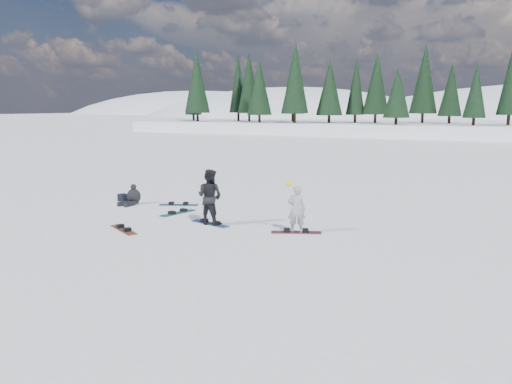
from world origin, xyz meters
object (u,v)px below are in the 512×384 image
seated_rider (133,196)px  snowboard_loose_c (179,205)px  snowboarder_man (210,197)px  snowboard_loose_a (178,213)px  gear_bag (124,198)px  snowboarder_woman (296,209)px  snowboard_loose_b (124,230)px

seated_rider → snowboard_loose_c: 1.85m
snowboarder_man → snowboard_loose_a: bearing=-23.2°
gear_bag → snowboard_loose_a: gear_bag is taller
gear_bag → snowboard_loose_c: bearing=7.9°
seated_rider → snowboard_loose_c: size_ratio=0.65×
snowboarder_woman → snowboard_loose_b: snowboarder_woman is taller
snowboard_loose_a → snowboarder_woman: bearing=-86.0°
snowboarder_man → seated_rider: (-4.46, 1.53, -0.60)m
snowboarder_woman → snowboarder_man: bearing=-19.3°
snowboarder_man → seated_rider: size_ratio=1.86×
snowboarder_woman → snowboard_loose_a: (-4.81, 0.69, -0.73)m
seated_rider → snowboard_loose_b: (2.49, -3.41, -0.29)m
snowboarder_man → gear_bag: bearing=-17.3°
snowboarder_woman → snowboarder_man: size_ratio=0.89×
seated_rider → snowboard_loose_a: 2.66m
gear_bag → snowboard_loose_a: bearing=-15.4°
snowboard_loose_c → snowboarder_woman: bearing=-42.3°
snowboarder_man → snowboard_loose_c: snowboarder_man is taller
snowboard_loose_a → snowboard_loose_b: size_ratio=1.00×
snowboarder_man → snowboard_loose_c: (-2.73, 2.12, -0.88)m
snowboarder_man → snowboard_loose_b: size_ratio=1.20×
seated_rider → snowboard_loose_a: (2.56, -0.65, -0.29)m
seated_rider → gear_bag: size_ratio=2.16×
gear_bag → snowboard_loose_c: gear_bag is taller
snowboard_loose_a → snowboard_loose_c: bearing=46.4°
snowboarder_woman → snowboard_loose_c: bearing=-41.8°
snowboarder_man → gear_bag: 5.50m
snowboard_loose_b → gear_bag: bearing=158.6°
snowboarder_woman → snowboard_loose_b: 5.35m
seated_rider → snowboard_loose_a: bearing=-5.5°
snowboard_loose_b → snowboarder_man: bearing=71.3°
snowboard_loose_c → snowboard_loose_a: 1.49m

